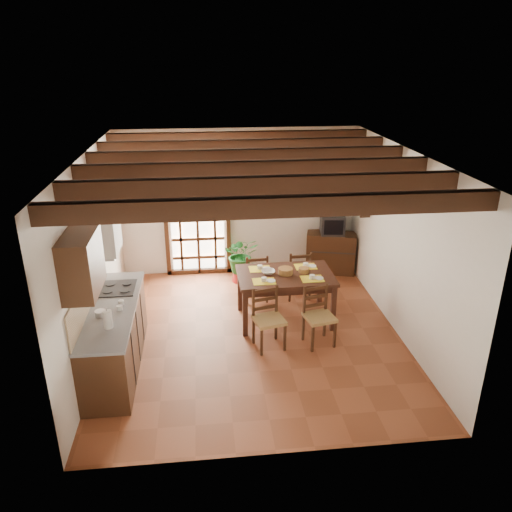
{
  "coord_description": "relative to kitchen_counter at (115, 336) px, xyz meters",
  "views": [
    {
      "loc": [
        -0.69,
        -6.67,
        4.07
      ],
      "look_at": [
        0.1,
        0.4,
        1.15
      ],
      "focal_mm": 35.0,
      "sensor_mm": 36.0,
      "label": 1
    }
  ],
  "objects": [
    {
      "name": "chair_far_left",
      "position": [
        2.14,
        1.78,
        -0.2
      ],
      "size": [
        0.42,
        0.4,
        0.88
      ],
      "rotation": [
        0.0,
        0.0,
        3.18
      ],
      "color": "#9D7A43",
      "rests_on": "ground_plane"
    },
    {
      "name": "shelf_vase",
      "position": [
        4.1,
        2.2,
        1.18
      ],
      "size": [
        0.15,
        0.15,
        0.15
      ],
      "primitive_type": "imported",
      "color": "#B2BFB2",
      "rests_on": "wall_shelf"
    },
    {
      "name": "ceiling_beams",
      "position": [
        1.96,
        0.6,
        2.22
      ],
      "size": [
        4.5,
        4.34,
        0.2
      ],
      "color": "black",
      "rests_on": "room_shell"
    },
    {
      "name": "ground_plane",
      "position": [
        1.96,
        0.6,
        -0.47
      ],
      "size": [
        5.0,
        5.0,
        0.0
      ],
      "primitive_type": "plane",
      "color": "brown"
    },
    {
      "name": "framed_picture",
      "position": [
        4.18,
        2.2,
        1.58
      ],
      "size": [
        0.03,
        0.32,
        0.32
      ],
      "color": "brown",
      "rests_on": "room_shell"
    },
    {
      "name": "kitchen_counter",
      "position": [
        0.0,
        0.0,
        0.0
      ],
      "size": [
        0.64,
        2.25,
        1.38
      ],
      "color": "#351E10",
      "rests_on": "ground_plane"
    },
    {
      "name": "room_shell",
      "position": [
        1.96,
        0.6,
        1.34
      ],
      "size": [
        4.52,
        5.02,
        2.81
      ],
      "color": "silver",
      "rests_on": "ground_plane"
    },
    {
      "name": "table_bowl",
      "position": [
        2.26,
        1.06,
        0.37
      ],
      "size": [
        0.22,
        0.22,
        0.05
      ],
      "primitive_type": "imported",
      "rotation": [
        0.0,
        0.0,
        -0.02
      ],
      "color": "white",
      "rests_on": "dining_table"
    },
    {
      "name": "pendant_lamp",
      "position": [
        2.52,
        1.11,
        1.6
      ],
      "size": [
        0.36,
        0.36,
        0.84
      ],
      "color": "black",
      "rests_on": "room_shell"
    },
    {
      "name": "french_door",
      "position": [
        1.16,
        3.05,
        0.7
      ],
      "size": [
        1.26,
        0.11,
        2.32
      ],
      "color": "white",
      "rests_on": "ground_plane"
    },
    {
      "name": "dining_table",
      "position": [
        2.52,
        1.01,
        0.24
      ],
      "size": [
        1.52,
        0.99,
        0.82
      ],
      "rotation": [
        0.0,
        0.0,
        0.01
      ],
      "color": "#351A11",
      "rests_on": "ground_plane"
    },
    {
      "name": "crt_tv",
      "position": [
        3.74,
        2.82,
        0.52
      ],
      "size": [
        0.5,
        0.47,
        0.38
      ],
      "rotation": [
        0.0,
        0.0,
        -0.13
      ],
      "color": "black",
      "rests_on": "sideboard"
    },
    {
      "name": "wall_shelf",
      "position": [
        4.1,
        2.2,
        1.04
      ],
      "size": [
        0.2,
        0.42,
        0.2
      ],
      "color": "#351E10",
      "rests_on": "room_shell"
    },
    {
      "name": "plant_pot",
      "position": [
        1.96,
        2.58,
        -0.36
      ],
      "size": [
        0.38,
        0.38,
        0.23
      ],
      "primitive_type": "cone",
      "color": "maroon",
      "rests_on": "ground_plane"
    },
    {
      "name": "shelf_flowers",
      "position": [
        4.1,
        2.2,
        1.38
      ],
      "size": [
        0.14,
        0.14,
        0.36
      ],
      "color": "yellow",
      "rests_on": "shelf_vase"
    },
    {
      "name": "potted_plant",
      "position": [
        1.96,
        2.58,
        0.1
      ],
      "size": [
        1.69,
        1.45,
        1.86
      ],
      "primitive_type": "imported",
      "rotation": [
        0.0,
        0.0,
        0.01
      ],
      "color": "#144C19",
      "rests_on": "ground_plane"
    },
    {
      "name": "fuse_box",
      "position": [
        3.46,
        3.08,
        1.28
      ],
      "size": [
        0.25,
        0.03,
        0.32
      ],
      "primitive_type": "cube",
      "color": "white",
      "rests_on": "room_shell"
    },
    {
      "name": "chair_far_right",
      "position": [
        2.89,
        1.79,
        -0.19
      ],
      "size": [
        0.43,
        0.41,
        0.9
      ],
      "rotation": [
        0.0,
        0.0,
        3.18
      ],
      "color": "#9D7A43",
      "rests_on": "ground_plane"
    },
    {
      "name": "range_hood",
      "position": [
        -0.09,
        0.55,
        1.26
      ],
      "size": [
        0.38,
        0.6,
        0.54
      ],
      "color": "white",
      "rests_on": "room_shell"
    },
    {
      "name": "table_setting",
      "position": [
        2.52,
        1.01,
        0.44
      ],
      "size": [
        1.1,
        0.73,
        0.1
      ],
      "rotation": [
        0.0,
        0.0,
        0.01
      ],
      "color": "yellow",
      "rests_on": "dining_table"
    },
    {
      "name": "counter_items",
      "position": [
        0.0,
        0.09,
        0.49
      ],
      "size": [
        0.5,
        1.43,
        0.25
      ],
      "color": "black",
      "rests_on": "kitchen_counter"
    },
    {
      "name": "chair_near_left",
      "position": [
        2.16,
        0.24,
        -0.19
      ],
      "size": [
        0.51,
        0.49,
        0.92
      ],
      "rotation": [
        0.0,
        0.0,
        0.24
      ],
      "color": "#9D7A43",
      "rests_on": "ground_plane"
    },
    {
      "name": "chair_near_right",
      "position": [
        2.91,
        0.25,
        -0.19
      ],
      "size": [
        0.49,
        0.48,
        0.9
      ],
      "rotation": [
        0.0,
        0.0,
        0.22
      ],
      "color": "#9D7A43",
      "rests_on": "ground_plane"
    },
    {
      "name": "sideboard",
      "position": [
        3.74,
        2.83,
        -0.07
      ],
      "size": [
        1.02,
        0.65,
        0.8
      ],
      "primitive_type": "cube",
      "rotation": [
        0.0,
        0.0,
        -0.25
      ],
      "color": "#351E10",
      "rests_on": "ground_plane"
    },
    {
      "name": "upper_cabinet",
      "position": [
        -0.12,
        -0.7,
        1.38
      ],
      "size": [
        0.35,
        0.8,
        0.7
      ],
      "primitive_type": "cube",
      "color": "#351E10",
      "rests_on": "room_shell"
    }
  ]
}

